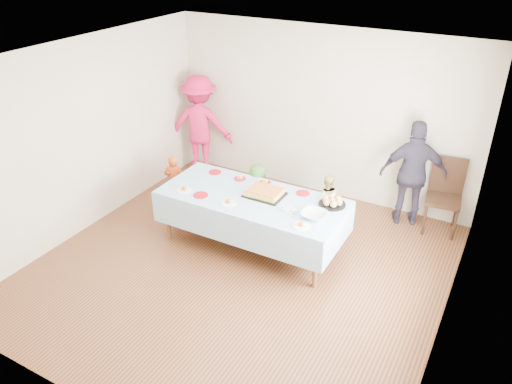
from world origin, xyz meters
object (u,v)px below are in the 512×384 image
(party_table, at_px, (252,200))
(dining_chair, at_px, (445,191))
(birthday_cake, at_px, (265,193))
(adult_left, at_px, (200,125))

(party_table, bearing_deg, dining_chair, 38.78)
(birthday_cake, bearing_deg, dining_chair, 38.80)
(party_table, relative_size, dining_chair, 2.30)
(party_table, relative_size, adult_left, 1.43)
(dining_chair, bearing_deg, birthday_cake, -148.33)
(party_table, distance_m, birthday_cake, 0.20)
(birthday_cake, relative_size, adult_left, 0.29)
(party_table, distance_m, dining_chair, 2.81)
(party_table, relative_size, birthday_cake, 4.86)
(birthday_cake, height_order, dining_chair, dining_chair)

